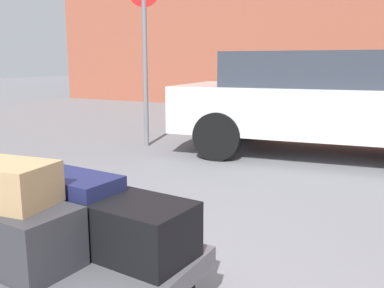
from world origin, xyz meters
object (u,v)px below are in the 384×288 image
at_px(luggage_cart, 77,266).
at_px(suitcase_black_rear_right, 140,230).
at_px(duffel_bag_navy_center, 64,204).
at_px(parked_car, 331,101).
at_px(no_parking_sign, 145,42).
at_px(duffel_bag_tan_topmost_pile, 7,183).
at_px(duffel_bag_charcoal_rear_left, 12,232).

height_order(luggage_cart, suitcase_black_rear_right, suitcase_black_rear_right).
distance_m(duffel_bag_navy_center, parked_car, 4.44).
relative_size(luggage_cart, parked_car, 0.26).
distance_m(parked_car, no_parking_sign, 2.82).
relative_size(suitcase_black_rear_right, no_parking_sign, 0.19).
xyz_separation_m(luggage_cart, parked_car, (0.35, 4.54, 0.49)).
distance_m(suitcase_black_rear_right, duffel_bag_tan_topmost_pile, 0.65).
bearing_deg(suitcase_black_rear_right, duffel_bag_tan_topmost_pile, -142.52).
xyz_separation_m(duffel_bag_tan_topmost_pile, parked_car, (0.55, 4.75, 0.04)).
height_order(luggage_cart, duffel_bag_charcoal_rear_left, duffel_bag_charcoal_rear_left).
bearing_deg(duffel_bag_charcoal_rear_left, parked_car, 86.86).
height_order(duffel_bag_tan_topmost_pile, no_parking_sign, no_parking_sign).
relative_size(duffel_bag_navy_center, no_parking_sign, 0.26).
bearing_deg(duffel_bag_navy_center, parked_car, 86.32).
relative_size(duffel_bag_navy_center, duffel_bag_tan_topmost_pile, 1.55).
xyz_separation_m(parked_car, no_parking_sign, (-2.61, -0.69, 0.82)).
distance_m(duffel_bag_navy_center, duffel_bag_tan_topmost_pile, 0.40).
relative_size(duffel_bag_charcoal_rear_left, duffel_bag_navy_center, 1.03).
height_order(duffel_bag_charcoal_rear_left, no_parking_sign, no_parking_sign).
relative_size(luggage_cart, duffel_bag_navy_center, 1.76).
height_order(suitcase_black_rear_right, duffel_bag_tan_topmost_pile, duffel_bag_tan_topmost_pile).
xyz_separation_m(luggage_cart, duffel_bag_navy_center, (-0.21, 0.14, 0.25)).
height_order(suitcase_black_rear_right, duffel_bag_navy_center, duffel_bag_navy_center).
bearing_deg(suitcase_black_rear_right, parked_car, 93.68).
bearing_deg(parked_car, duffel_bag_charcoal_rear_left, -96.66).
bearing_deg(suitcase_black_rear_right, no_parking_sign, 128.78).
relative_size(duffel_bag_charcoal_rear_left, parked_car, 0.15).
distance_m(luggage_cart, parked_car, 4.58).
distance_m(luggage_cart, duffel_bag_tan_topmost_pile, 0.54).
height_order(parked_car, no_parking_sign, no_parking_sign).
xyz_separation_m(luggage_cart, duffel_bag_charcoal_rear_left, (-0.20, -0.21, 0.22)).
relative_size(luggage_cart, duffel_bag_tan_topmost_pile, 2.73).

